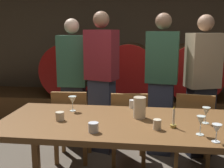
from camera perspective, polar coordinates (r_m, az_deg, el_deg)
The scene contains 23 objects.
back_wall at distance 5.16m, azimuth 4.52°, elevation 10.36°, with size 6.49×0.24×2.98m, color brown.
barrel_shelf at distance 4.79m, azimuth 3.96°, elevation -4.95°, with size 5.84×0.90×0.46m, color brown.
wine_barrel_left at distance 4.82m, azimuth -8.14°, elevation 3.20°, with size 0.90×0.92×0.90m.
wine_barrel_center at distance 4.65m, azimuth 3.76°, elevation 3.01°, with size 0.90×0.92×0.90m.
wine_barrel_right at distance 4.70m, azimuth 16.17°, elevation 2.68°, with size 0.90×0.92×0.90m.
dining_table at distance 2.44m, azimuth 3.06°, elevation -9.32°, with size 2.25×0.96×0.77m.
chair_left at distance 3.27m, azimuth -8.43°, elevation -7.97°, with size 0.42×0.42×0.88m.
chair_center at distance 3.17m, azimuth 3.52°, elevation -8.53°, with size 0.44×0.44×0.88m.
chair_right at distance 3.25m, azimuth 16.70°, elevation -8.49°, with size 0.45×0.45×0.88m.
guest_far_left at distance 3.74m, azimuth -8.12°, elevation 0.55°, with size 0.38×0.25×1.71m.
guest_center_left at distance 3.44m, azimuth -2.17°, elevation 0.45°, with size 0.44×0.35×1.78m.
guest_center_right at distance 3.42m, azimuth 10.30°, elevation -0.04°, with size 0.41×0.30×1.76m.
guest_far_right at distance 3.49m, azimuth 18.29°, elevation -0.40°, with size 0.44×0.35×1.74m.
candle_left at distance 2.30m, azimuth 12.75°, elevation -7.75°, with size 0.05×0.05×0.19m.
pitcher at distance 2.49m, azimuth 5.79°, elevation -4.93°, with size 0.11×0.11×0.19m.
wine_glass_far_left at distance 2.72m, azimuth -8.28°, elevation -3.41°, with size 0.08×0.08×0.15m.
wine_glass_left at distance 2.19m, azimuth 18.09°, elevation -7.48°, with size 0.07×0.07×0.15m.
wine_glass_center at distance 2.09m, azimuth 21.09°, elevation -8.84°, with size 0.07×0.07×0.13m.
wine_glass_right at distance 2.47m, azimuth 19.11°, elevation -5.56°, with size 0.07×0.07×0.14m.
cup_far_left at distance 2.47m, azimuth -10.86°, elevation -6.64°, with size 0.08×0.08×0.08m, color beige.
cup_center_left at distance 2.16m, azimuth -3.92°, elevation -9.05°, with size 0.08×0.08×0.08m, color silver.
cup_center_right at distance 2.81m, azimuth 4.32°, elevation -4.19°, with size 0.07×0.07×0.08m, color white.
cup_far_right at distance 2.24m, azimuth 9.44°, elevation -8.35°, with size 0.07×0.07×0.08m, color beige.
Camera 1 is at (0.26, -2.14, 1.55)m, focal length 43.65 mm.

